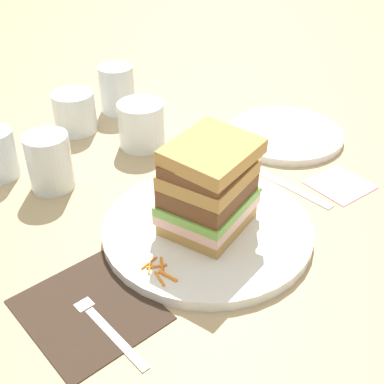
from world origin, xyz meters
name	(u,v)px	position (x,y,z in m)	size (l,w,h in m)	color
ground_plane	(196,234)	(0.00, 0.00, 0.00)	(3.00, 3.00, 0.00)	tan
main_plate	(207,229)	(0.01, -0.01, 0.01)	(0.29, 0.29, 0.01)	white
sandwich	(209,187)	(0.01, -0.01, 0.08)	(0.14, 0.12, 0.13)	tan
carrot_shred_0	(157,266)	(-0.09, -0.02, 0.02)	(0.00, 0.00, 0.03)	orange
carrot_shred_1	(160,279)	(-0.10, -0.04, 0.02)	(0.00, 0.00, 0.03)	orange
carrot_shred_2	(162,266)	(-0.09, -0.03, 0.02)	(0.00, 0.00, 0.03)	orange
carrot_shred_3	(168,276)	(-0.09, -0.05, 0.02)	(0.00, 0.00, 0.03)	orange
carrot_shred_4	(149,268)	(-0.10, -0.02, 0.02)	(0.00, 0.00, 0.02)	orange
carrot_shred_5	(149,263)	(-0.10, -0.01, 0.02)	(0.00, 0.00, 0.03)	orange
carrot_shred_6	(244,187)	(0.12, 0.01, 0.02)	(0.00, 0.00, 0.03)	orange
carrot_shred_7	(229,189)	(0.10, 0.03, 0.02)	(0.00, 0.00, 0.03)	orange
carrot_shred_8	(238,188)	(0.11, 0.02, 0.02)	(0.00, 0.00, 0.02)	orange
carrot_shred_9	(248,185)	(0.12, 0.01, 0.02)	(0.00, 0.00, 0.03)	orange
carrot_shred_10	(250,188)	(0.12, 0.01, 0.02)	(0.00, 0.00, 0.02)	orange
carrot_shred_11	(253,189)	(0.12, 0.00, 0.02)	(0.00, 0.00, 0.02)	orange
carrot_shred_12	(239,182)	(0.12, 0.03, 0.02)	(0.00, 0.00, 0.03)	orange
carrot_shred_13	(254,191)	(0.12, 0.00, 0.02)	(0.00, 0.00, 0.03)	orange
carrot_shred_14	(256,192)	(0.12, -0.01, 0.02)	(0.00, 0.00, 0.02)	orange
napkin_dark	(89,309)	(-0.19, -0.01, 0.00)	(0.14, 0.15, 0.00)	#38281E
fork	(99,319)	(-0.19, -0.03, 0.00)	(0.02, 0.17, 0.00)	silver
knife	(282,182)	(0.19, -0.01, 0.00)	(0.02, 0.20, 0.00)	silver
juice_glass	(142,127)	(0.11, 0.24, 0.04)	(0.08, 0.08, 0.08)	white
empty_tumbler_0	(75,112)	(0.06, 0.37, 0.04)	(0.08, 0.08, 0.07)	silver
empty_tumbler_2	(117,89)	(0.17, 0.39, 0.05)	(0.07, 0.07, 0.09)	silver
empty_tumbler_3	(50,162)	(-0.08, 0.24, 0.04)	(0.07, 0.07, 0.09)	silver
side_plate	(285,134)	(0.31, 0.08, 0.01)	(0.21, 0.21, 0.01)	white
napkin_pink	(340,184)	(0.25, -0.07, 0.00)	(0.09, 0.08, 0.00)	pink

